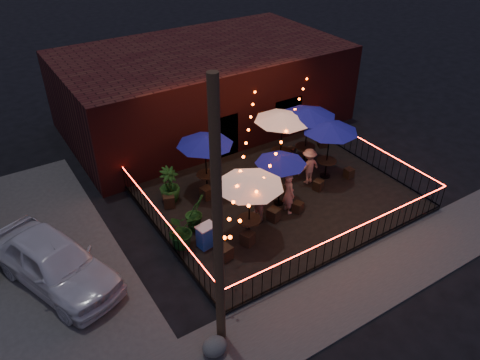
% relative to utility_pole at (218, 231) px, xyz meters
% --- Properties ---
extents(ground, '(110.00, 110.00, 0.00)m').
position_rel_utility_pole_xyz_m(ground, '(5.40, 2.60, -4.00)').
color(ground, black).
rests_on(ground, ground).
extents(patio, '(10.00, 8.00, 0.15)m').
position_rel_utility_pole_xyz_m(patio, '(5.40, 4.60, -3.92)').
color(patio, black).
rests_on(patio, ground).
extents(sidewalk, '(18.00, 2.50, 0.05)m').
position_rel_utility_pole_xyz_m(sidewalk, '(5.40, -0.65, -3.98)').
color(sidewalk, '#3D3A38').
rests_on(sidewalk, ground).
extents(brick_building, '(14.00, 8.00, 4.00)m').
position_rel_utility_pole_xyz_m(brick_building, '(6.40, 12.59, -2.00)').
color(brick_building, '#37100F').
rests_on(brick_building, ground).
extents(utility_pole, '(0.26, 0.26, 8.00)m').
position_rel_utility_pole_xyz_m(utility_pole, '(0.00, 0.00, 0.00)').
color(utility_pole, '#3E3019').
rests_on(utility_pole, ground).
extents(fence_front, '(10.00, 0.04, 1.04)m').
position_rel_utility_pole_xyz_m(fence_front, '(5.40, 0.60, -3.34)').
color(fence_front, black).
rests_on(fence_front, patio).
extents(fence_left, '(0.04, 8.00, 1.04)m').
position_rel_utility_pole_xyz_m(fence_left, '(0.40, 4.60, -3.34)').
color(fence_left, black).
rests_on(fence_left, patio).
extents(fence_right, '(0.04, 8.00, 1.04)m').
position_rel_utility_pole_xyz_m(fence_right, '(10.40, 4.60, -3.34)').
color(fence_right, black).
rests_on(fence_right, patio).
extents(festoon_lights, '(10.02, 8.72, 1.32)m').
position_rel_utility_pole_xyz_m(festoon_lights, '(4.39, 4.30, -1.48)').
color(festoon_lights, '#E53503').
rests_on(festoon_lights, ground).
extents(cafe_table_0, '(2.63, 2.63, 2.63)m').
position_rel_utility_pole_xyz_m(cafe_table_0, '(3.04, 3.18, -1.45)').
color(cafe_table_0, black).
rests_on(cafe_table_0, patio).
extents(cafe_table_1, '(2.90, 2.90, 2.51)m').
position_rel_utility_pole_xyz_m(cafe_table_1, '(3.24, 6.65, -1.56)').
color(cafe_table_1, black).
rests_on(cafe_table_1, patio).
extents(cafe_table_2, '(2.31, 2.31, 2.19)m').
position_rel_utility_pole_xyz_m(cafe_table_2, '(5.18, 4.27, -1.85)').
color(cafe_table_2, black).
rests_on(cafe_table_2, patio).
extents(cafe_table_3, '(3.22, 3.22, 2.70)m').
position_rel_utility_pole_xyz_m(cafe_table_3, '(6.89, 6.48, -1.39)').
color(cafe_table_3, black).
rests_on(cafe_table_3, patio).
extents(cafe_table_4, '(2.86, 2.86, 2.56)m').
position_rel_utility_pole_xyz_m(cafe_table_4, '(8.10, 4.81, -1.51)').
color(cafe_table_4, black).
rests_on(cafe_table_4, patio).
extents(cafe_table_5, '(3.17, 3.17, 2.70)m').
position_rel_utility_pole_xyz_m(cafe_table_5, '(8.07, 6.21, -1.39)').
color(cafe_table_5, black).
rests_on(cafe_table_5, patio).
extents(bistro_chair_0, '(0.50, 0.50, 0.51)m').
position_rel_utility_pole_xyz_m(bistro_chair_0, '(1.72, 2.66, -3.60)').
color(bistro_chair_0, black).
rests_on(bistro_chair_0, patio).
extents(bistro_chair_1, '(0.54, 0.54, 0.49)m').
position_rel_utility_pole_xyz_m(bistro_chair_1, '(2.79, 2.89, -3.61)').
color(bistro_chair_1, black).
rests_on(bistro_chair_1, patio).
extents(bistro_chair_2, '(0.54, 0.54, 0.51)m').
position_rel_utility_pole_xyz_m(bistro_chair_2, '(1.40, 6.45, -3.60)').
color(bistro_chair_2, black).
rests_on(bistro_chair_2, patio).
extents(bistro_chair_3, '(0.49, 0.49, 0.50)m').
position_rel_utility_pole_xyz_m(bistro_chair_3, '(2.93, 6.13, -3.60)').
color(bistro_chair_3, black).
rests_on(bistro_chair_3, patio).
extents(bistro_chair_4, '(0.53, 0.53, 0.50)m').
position_rel_utility_pole_xyz_m(bistro_chair_4, '(4.39, 3.51, -3.60)').
color(bistro_chair_4, black).
rests_on(bistro_chair_4, patio).
extents(bistro_chair_5, '(0.46, 0.46, 0.41)m').
position_rel_utility_pole_xyz_m(bistro_chair_5, '(5.49, 3.42, -3.64)').
color(bistro_chair_5, black).
rests_on(bistro_chair_5, patio).
extents(bistro_chair_6, '(0.39, 0.39, 0.43)m').
position_rel_utility_pole_xyz_m(bistro_chair_6, '(4.64, 6.25, -3.64)').
color(bistro_chair_6, black).
rests_on(bistro_chair_6, patio).
extents(bistro_chair_7, '(0.50, 0.50, 0.45)m').
position_rel_utility_pole_xyz_m(bistro_chair_7, '(6.09, 6.37, -3.63)').
color(bistro_chair_7, black).
rests_on(bistro_chair_7, patio).
extents(bistro_chair_8, '(0.46, 0.46, 0.43)m').
position_rel_utility_pole_xyz_m(bistro_chair_8, '(7.16, 4.18, -3.64)').
color(bistro_chair_8, black).
rests_on(bistro_chair_8, patio).
extents(bistro_chair_9, '(0.36, 0.36, 0.42)m').
position_rel_utility_pole_xyz_m(bistro_chair_9, '(8.91, 4.19, -3.64)').
color(bistro_chair_9, black).
rests_on(bistro_chair_9, patio).
extents(bistro_chair_10, '(0.45, 0.45, 0.41)m').
position_rel_utility_pole_xyz_m(bistro_chair_10, '(7.93, 7.02, -3.65)').
color(bistro_chair_10, black).
rests_on(bistro_chair_10, patio).
extents(bistro_chair_11, '(0.56, 0.56, 0.51)m').
position_rel_utility_pole_xyz_m(bistro_chair_11, '(9.79, 6.93, -3.60)').
color(bistro_chair_11, black).
rests_on(bistro_chair_11, patio).
extents(patron_a, '(0.48, 0.67, 1.71)m').
position_rel_utility_pole_xyz_m(patron_a, '(5.17, 3.66, -3.00)').
color(patron_a, beige).
rests_on(patron_a, patio).
extents(patron_b, '(0.78, 0.97, 1.92)m').
position_rel_utility_pole_xyz_m(patron_b, '(3.82, 3.85, -2.89)').
color(patron_b, beige).
rests_on(patron_b, patio).
extents(patron_c, '(1.05, 0.62, 1.60)m').
position_rel_utility_pole_xyz_m(patron_c, '(7.15, 4.85, -3.05)').
color(patron_c, tan).
rests_on(patron_c, patio).
extents(potted_shrub_a, '(1.50, 1.40, 1.35)m').
position_rel_utility_pole_xyz_m(potted_shrub_a, '(0.80, 4.08, -3.18)').
color(potted_shrub_a, '#103710').
rests_on(potted_shrub_a, patio).
extents(potted_shrub_b, '(0.94, 0.83, 1.46)m').
position_rel_utility_pole_xyz_m(potted_shrub_b, '(1.67, 4.67, -3.12)').
color(potted_shrub_b, '#0E3A0E').
rests_on(potted_shrub_b, patio).
extents(potted_shrub_c, '(1.06, 1.06, 1.47)m').
position_rel_utility_pole_xyz_m(potted_shrub_c, '(1.62, 6.79, -3.11)').
color(potted_shrub_c, '#143B0C').
rests_on(potted_shrub_c, patio).
extents(cooler, '(0.73, 0.57, 0.88)m').
position_rel_utility_pole_xyz_m(cooler, '(1.52, 3.59, -3.41)').
color(cooler, blue).
rests_on(cooler, patio).
extents(boulder, '(1.00, 0.93, 0.63)m').
position_rel_utility_pole_xyz_m(boulder, '(-0.43, -0.37, -3.69)').
color(boulder, '#4E4D48').
rests_on(boulder, ground).
extents(car_white, '(3.68, 5.44, 1.72)m').
position_rel_utility_pole_xyz_m(car_white, '(-3.35, 4.78, -3.14)').
color(car_white, silver).
rests_on(car_white, ground).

